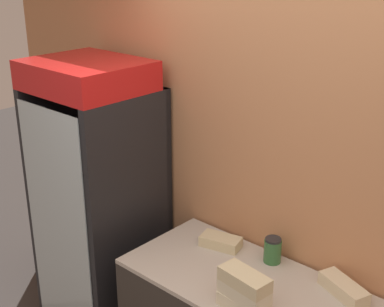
{
  "coord_description": "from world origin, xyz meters",
  "views": [
    {
      "loc": [
        1.26,
        -1.08,
        2.57
      ],
      "look_at": [
        -0.57,
        0.94,
        1.52
      ],
      "focal_mm": 50.0,
      "sensor_mm": 36.0,
      "label": 1
    }
  ],
  "objects": [
    {
      "name": "sandwich_stack_bottom",
      "position": [
        0.01,
        0.67,
        0.97
      ],
      "size": [
        0.26,
        0.14,
        0.07
      ],
      "color": "beige",
      "rests_on": "prep_counter"
    },
    {
      "name": "beverage_cooler",
      "position": [
        -1.34,
        0.92,
        1.05
      ],
      "size": [
        0.7,
        0.67,
        1.94
      ],
      "color": "black",
      "rests_on": "ground_plane"
    },
    {
      "name": "sandwich_flat_right",
      "position": [
        0.31,
        1.11,
        0.97
      ],
      "size": [
        0.29,
        0.2,
        0.07
      ],
      "color": "beige",
      "rests_on": "prep_counter"
    },
    {
      "name": "condiment_jar",
      "position": [
        -0.13,
        1.12,
        1.0
      ],
      "size": [
        0.1,
        0.1,
        0.15
      ],
      "color": "#336B38",
      "rests_on": "prep_counter"
    },
    {
      "name": "sandwich_stack_middle",
      "position": [
        0.01,
        0.67,
        1.04
      ],
      "size": [
        0.27,
        0.15,
        0.07
      ],
      "color": "beige",
      "rests_on": "sandwich_stack_bottom"
    },
    {
      "name": "wall_back",
      "position": [
        0.0,
        1.26,
        1.35
      ],
      "size": [
        5.2,
        0.09,
        2.7
      ],
      "color": "tan",
      "rests_on": "ground_plane"
    },
    {
      "name": "sandwich_stack_top",
      "position": [
        0.01,
        0.67,
        1.11
      ],
      "size": [
        0.27,
        0.15,
        0.07
      ],
      "color": "beige",
      "rests_on": "sandwich_stack_middle"
    },
    {
      "name": "sandwich_flat_left",
      "position": [
        -0.44,
        1.06,
        0.96
      ],
      "size": [
        0.26,
        0.18,
        0.06
      ],
      "color": "beige",
      "rests_on": "prep_counter"
    }
  ]
}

